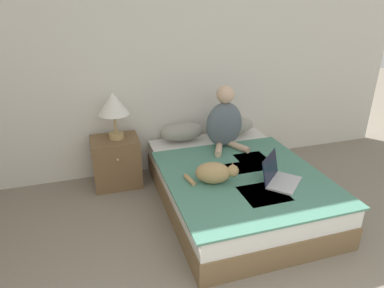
{
  "coord_description": "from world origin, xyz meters",
  "views": [
    {
      "loc": [
        -0.85,
        0.0,
        1.98
      ],
      "look_at": [
        -0.02,
        2.65,
        0.77
      ],
      "focal_mm": 32.0,
      "sensor_mm": 36.0,
      "label": 1
    }
  ],
  "objects": [
    {
      "name": "pillow_far",
      "position": [
        0.79,
        3.56,
        0.53
      ],
      "size": [
        0.52,
        0.26,
        0.21
      ],
      "color": "gray",
      "rests_on": "bed"
    },
    {
      "name": "laptop_open",
      "position": [
        0.71,
        2.35,
        0.47
      ],
      "size": [
        0.45,
        0.45,
        0.25
      ],
      "rotation": [
        0.0,
        0.0,
        0.75
      ],
      "color": "#B7B7BC",
      "rests_on": "bed"
    },
    {
      "name": "nightstand",
      "position": [
        -0.63,
        3.51,
        0.28
      ],
      "size": [
        0.51,
        0.42,
        0.56
      ],
      "color": "brown",
      "rests_on": "ground_plane"
    },
    {
      "name": "person_sitting",
      "position": [
        0.55,
        3.26,
        0.71
      ],
      "size": [
        0.41,
        0.4,
        0.69
      ],
      "color": "slate",
      "rests_on": "bed"
    },
    {
      "name": "table_lamp",
      "position": [
        -0.6,
        3.52,
        0.93
      ],
      "size": [
        0.33,
        0.33,
        0.51
      ],
      "color": "tan",
      "rests_on": "nightstand"
    },
    {
      "name": "pillow_near",
      "position": [
        0.15,
        3.56,
        0.53
      ],
      "size": [
        0.52,
        0.26,
        0.21
      ],
      "color": "gray",
      "rests_on": "bed"
    },
    {
      "name": "bed",
      "position": [
        0.47,
        2.74,
        0.21
      ],
      "size": [
        1.46,
        1.96,
        0.42
      ],
      "color": "brown",
      "rests_on": "ground_plane"
    },
    {
      "name": "cat_tabby",
      "position": [
        0.15,
        2.52,
        0.52
      ],
      "size": [
        0.45,
        0.31,
        0.2
      ],
      "rotation": [
        0.0,
        0.0,
        -0.35
      ],
      "color": "tan",
      "rests_on": "bed"
    },
    {
      "name": "wall_back",
      "position": [
        0.0,
        3.79,
        1.27
      ],
      "size": [
        6.15,
        0.05,
        2.55
      ],
      "color": "silver",
      "rests_on": "ground_plane"
    }
  ]
}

